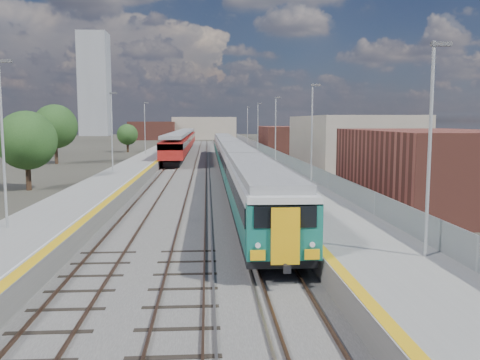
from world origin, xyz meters
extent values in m
plane|color=#47443A|center=(0.00, 50.00, 0.00)|extent=(320.00, 320.00, 0.00)
cube|color=#565451|center=(-2.25, 52.50, 0.03)|extent=(10.50, 155.00, 0.06)
cube|color=#4C3323|center=(0.78, 55.00, 0.11)|extent=(0.07, 160.00, 0.14)
cube|color=#4C3323|center=(2.22, 55.00, 0.11)|extent=(0.07, 160.00, 0.14)
cube|color=#4C3323|center=(-2.72, 55.00, 0.11)|extent=(0.07, 160.00, 0.14)
cube|color=#4C3323|center=(-1.28, 55.00, 0.11)|extent=(0.07, 160.00, 0.14)
cube|color=#4C3323|center=(-6.22, 55.00, 0.11)|extent=(0.07, 160.00, 0.14)
cube|color=#4C3323|center=(-4.78, 55.00, 0.11)|extent=(0.07, 160.00, 0.14)
cube|color=gray|center=(0.45, 55.00, 0.10)|extent=(0.08, 160.00, 0.10)
cube|color=gray|center=(-0.95, 55.00, 0.10)|extent=(0.08, 160.00, 0.10)
cube|color=slate|center=(5.25, 52.50, 0.50)|extent=(4.70, 155.00, 1.00)
cube|color=gray|center=(5.25, 52.50, 1.00)|extent=(4.70, 155.00, 0.03)
cube|color=gold|center=(3.15, 52.50, 1.02)|extent=(0.40, 155.00, 0.01)
cube|color=gray|center=(7.45, 52.50, 1.60)|extent=(0.06, 155.00, 1.20)
cylinder|color=#9EA0A3|center=(6.60, 2.00, 4.77)|extent=(0.12, 0.12, 7.50)
cube|color=#4C4C4F|center=(6.85, 2.00, 8.42)|extent=(0.70, 0.18, 0.14)
cylinder|color=#9EA0A3|center=(6.60, 22.00, 4.77)|extent=(0.12, 0.12, 7.50)
cube|color=#4C4C4F|center=(6.85, 22.00, 8.42)|extent=(0.70, 0.18, 0.14)
cylinder|color=#9EA0A3|center=(6.60, 42.00, 4.77)|extent=(0.12, 0.12, 7.50)
cube|color=#4C4C4F|center=(6.85, 42.00, 8.42)|extent=(0.70, 0.18, 0.14)
cylinder|color=#9EA0A3|center=(6.60, 62.00, 4.77)|extent=(0.12, 0.12, 7.50)
cube|color=#4C4C4F|center=(6.85, 62.00, 8.42)|extent=(0.70, 0.18, 0.14)
cylinder|color=#9EA0A3|center=(6.60, 82.00, 4.77)|extent=(0.12, 0.12, 7.50)
cube|color=#4C4C4F|center=(6.85, 82.00, 8.42)|extent=(0.70, 0.18, 0.14)
cube|color=slate|center=(-9.05, 52.50, 0.50)|extent=(4.30, 155.00, 1.00)
cube|color=gray|center=(-9.05, 52.50, 1.00)|extent=(4.30, 155.00, 0.03)
cube|color=gold|center=(-7.15, 52.50, 1.02)|extent=(0.45, 155.00, 0.01)
cube|color=silver|center=(-7.50, 52.50, 1.03)|extent=(0.08, 155.00, 0.01)
cylinder|color=#9EA0A3|center=(-10.20, 8.00, 4.77)|extent=(0.12, 0.12, 7.50)
cube|color=#4C4C4F|center=(-9.95, 8.00, 8.42)|extent=(0.70, 0.18, 0.14)
cylinder|color=#9EA0A3|center=(-10.20, 34.00, 4.77)|extent=(0.12, 0.12, 7.50)
cube|color=#4C4C4F|center=(-9.95, 34.00, 8.42)|extent=(0.70, 0.18, 0.14)
cylinder|color=#9EA0A3|center=(-10.20, 60.00, 4.77)|extent=(0.12, 0.12, 7.50)
cube|color=#4C4C4F|center=(-9.95, 60.00, 8.42)|extent=(0.70, 0.18, 0.14)
cube|color=brown|center=(14.00, 18.00, 2.60)|extent=(9.00, 16.00, 5.20)
cube|color=gray|center=(16.00, 45.00, 3.20)|extent=(11.00, 22.00, 6.40)
cube|color=brown|center=(13.00, 78.00, 2.40)|extent=(8.00, 18.00, 4.80)
cube|color=gray|center=(-2.00, 150.00, 3.50)|extent=(20.00, 14.00, 7.00)
cube|color=brown|center=(-18.00, 145.00, 2.80)|extent=(14.00, 12.00, 5.60)
cube|color=gray|center=(-45.00, 190.00, 20.00)|extent=(11.00, 11.00, 40.00)
cube|color=black|center=(1.50, 11.28, 0.82)|extent=(2.55, 18.27, 0.43)
cube|color=#12615A|center=(1.50, 11.28, 1.57)|extent=(2.64, 18.27, 1.07)
cube|color=black|center=(1.50, 11.28, 2.42)|extent=(2.70, 18.27, 0.73)
cube|color=silver|center=(1.50, 11.28, 3.00)|extent=(2.64, 18.27, 0.45)
cube|color=gray|center=(1.50, 11.28, 3.39)|extent=(2.34, 18.27, 0.37)
cube|color=black|center=(1.50, 30.05, 0.82)|extent=(2.55, 18.27, 0.43)
cube|color=#12615A|center=(1.50, 30.05, 1.57)|extent=(2.64, 18.27, 1.07)
cube|color=black|center=(1.50, 30.05, 2.42)|extent=(2.70, 18.27, 0.73)
cube|color=silver|center=(1.50, 30.05, 3.00)|extent=(2.64, 18.27, 0.45)
cube|color=gray|center=(1.50, 30.05, 3.39)|extent=(2.34, 18.27, 0.37)
cube|color=black|center=(1.50, 48.82, 0.82)|extent=(2.55, 18.27, 0.43)
cube|color=#12615A|center=(1.50, 48.82, 1.57)|extent=(2.64, 18.27, 1.07)
cube|color=black|center=(1.50, 48.82, 2.42)|extent=(2.70, 18.27, 0.73)
cube|color=silver|center=(1.50, 48.82, 3.00)|extent=(2.64, 18.27, 0.45)
cube|color=gray|center=(1.50, 48.82, 3.39)|extent=(2.34, 18.27, 0.37)
cube|color=black|center=(1.50, 67.60, 0.82)|extent=(2.55, 18.27, 0.43)
cube|color=#12615A|center=(1.50, 67.60, 1.57)|extent=(2.64, 18.27, 1.07)
cube|color=black|center=(1.50, 67.60, 2.42)|extent=(2.70, 18.27, 0.73)
cube|color=silver|center=(1.50, 67.60, 3.00)|extent=(2.64, 18.27, 0.45)
cube|color=gray|center=(1.50, 67.60, 3.39)|extent=(2.34, 18.27, 0.37)
cube|color=#12615A|center=(1.50, 1.91, 2.01)|extent=(2.62, 0.56, 1.97)
cube|color=black|center=(1.50, 1.62, 2.58)|extent=(2.16, 0.06, 0.75)
cube|color=#EDAA0F|center=(1.50, 1.56, 1.92)|extent=(0.98, 0.09, 1.97)
cube|color=black|center=(-5.50, 55.11, 0.50)|extent=(2.04, 17.35, 0.71)
cube|color=maroon|center=(-5.50, 55.11, 2.20)|extent=(3.01, 20.41, 2.15)
cube|color=black|center=(-5.50, 55.11, 2.74)|extent=(3.07, 20.41, 0.75)
cube|color=gray|center=(-5.50, 55.11, 3.81)|extent=(2.69, 20.41, 0.43)
cube|color=black|center=(-5.50, 76.02, 0.50)|extent=(2.04, 17.35, 0.71)
cube|color=maroon|center=(-5.50, 76.02, 2.20)|extent=(3.01, 20.41, 2.15)
cube|color=black|center=(-5.50, 76.02, 2.74)|extent=(3.07, 20.41, 0.75)
cube|color=gray|center=(-5.50, 76.02, 3.81)|extent=(2.69, 20.41, 0.43)
cube|color=black|center=(-5.50, 96.92, 0.50)|extent=(2.04, 17.35, 0.71)
cube|color=maroon|center=(-5.50, 96.92, 2.20)|extent=(3.01, 20.41, 2.15)
cube|color=black|center=(-5.50, 96.92, 2.74)|extent=(3.07, 20.41, 0.75)
cube|color=gray|center=(-5.50, 96.92, 3.81)|extent=(2.69, 20.41, 0.43)
cylinder|color=#382619|center=(-16.16, 28.28, 1.17)|extent=(0.44, 0.44, 2.33)
sphere|color=#1D4319|center=(-16.16, 28.28, 4.21)|extent=(4.92, 4.92, 4.92)
cylinder|color=#382619|center=(-21.60, 55.07, 1.40)|extent=(0.44, 0.44, 2.81)
sphere|color=#1D4319|center=(-21.60, 55.07, 5.07)|extent=(5.92, 5.92, 5.92)
cylinder|color=#382619|center=(-15.90, 80.48, 0.92)|extent=(0.44, 0.44, 1.83)
sphere|color=#1D4319|center=(-15.90, 80.48, 3.30)|extent=(3.86, 3.86, 3.86)
cylinder|color=#382619|center=(22.49, 64.64, 0.94)|extent=(0.44, 0.44, 1.89)
sphere|color=#1D4319|center=(22.49, 64.64, 3.41)|extent=(3.98, 3.98, 3.98)
camera|label=1|loc=(-1.13, -15.20, 5.82)|focal=38.00mm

